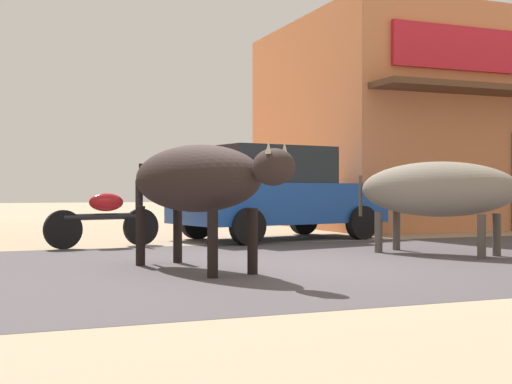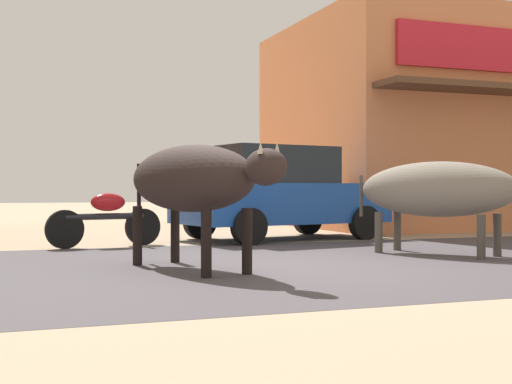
{
  "view_description": "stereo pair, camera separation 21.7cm",
  "coord_description": "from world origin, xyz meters",
  "px_view_note": "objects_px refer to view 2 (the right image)",
  "views": [
    {
      "loc": [
        -3.0,
        -7.69,
        0.9
      ],
      "look_at": [
        0.75,
        1.76,
        0.86
      ],
      "focal_mm": 49.54,
      "sensor_mm": 36.0,
      "label": 1
    },
    {
      "loc": [
        -2.79,
        -7.77,
        0.9
      ],
      "look_at": [
        0.75,
        1.76,
        0.86
      ],
      "focal_mm": 49.54,
      "sensor_mm": 36.0,
      "label": 2
    }
  ],
  "objects_px": {
    "cow_near_brown": "(192,180)",
    "cow_far_dark": "(440,190)",
    "parked_motorcycle": "(107,217)",
    "parked_hatchback_car": "(278,192)",
    "pedestrian_by_shop": "(401,187)"
  },
  "relations": [
    {
      "from": "cow_near_brown",
      "to": "cow_far_dark",
      "type": "height_order",
      "value": "cow_near_brown"
    },
    {
      "from": "parked_hatchback_car",
      "to": "cow_far_dark",
      "type": "bearing_deg",
      "value": -74.69
    },
    {
      "from": "parked_motorcycle",
      "to": "parked_hatchback_car",
      "type": "bearing_deg",
      "value": 10.57
    },
    {
      "from": "parked_hatchback_car",
      "to": "pedestrian_by_shop",
      "type": "xyz_separation_m",
      "value": [
        2.97,
        0.67,
        0.09
      ]
    },
    {
      "from": "pedestrian_by_shop",
      "to": "parked_hatchback_car",
      "type": "bearing_deg",
      "value": -167.34
    },
    {
      "from": "parked_hatchback_car",
      "to": "cow_near_brown",
      "type": "height_order",
      "value": "parked_hatchback_car"
    },
    {
      "from": "parked_motorcycle",
      "to": "cow_near_brown",
      "type": "height_order",
      "value": "cow_near_brown"
    },
    {
      "from": "cow_far_dark",
      "to": "pedestrian_by_shop",
      "type": "relative_size",
      "value": 1.7
    },
    {
      "from": "parked_hatchback_car",
      "to": "pedestrian_by_shop",
      "type": "relative_size",
      "value": 2.47
    },
    {
      "from": "parked_hatchback_car",
      "to": "parked_motorcycle",
      "type": "distance_m",
      "value": 3.18
    },
    {
      "from": "parked_hatchback_car",
      "to": "cow_near_brown",
      "type": "xyz_separation_m",
      "value": [
        -2.68,
        -4.06,
        0.16
      ]
    },
    {
      "from": "parked_motorcycle",
      "to": "cow_near_brown",
      "type": "relative_size",
      "value": 0.65
    },
    {
      "from": "parked_motorcycle",
      "to": "cow_far_dark",
      "type": "bearing_deg",
      "value": -35.81
    },
    {
      "from": "parked_hatchback_car",
      "to": "cow_far_dark",
      "type": "relative_size",
      "value": 1.45
    },
    {
      "from": "pedestrian_by_shop",
      "to": "parked_motorcycle",
      "type": "bearing_deg",
      "value": -168.4
    }
  ]
}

